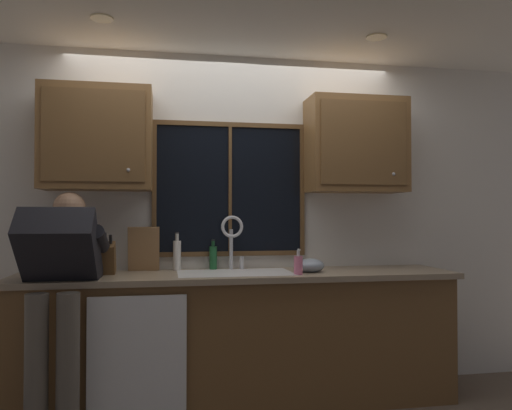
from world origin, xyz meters
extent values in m
cube|color=silver|center=(0.00, 0.06, 1.27)|extent=(5.41, 0.12, 2.55)
cylinder|color=#FFEAB2|center=(-0.90, -0.60, 2.54)|extent=(0.14, 0.14, 0.01)
cylinder|color=#FFEAB2|center=(0.90, -0.60, 2.54)|extent=(0.14, 0.14, 0.01)
cube|color=black|center=(-0.03, -0.01, 1.52)|extent=(1.10, 0.02, 0.95)
cube|color=brown|center=(-0.03, -0.02, 2.02)|extent=(1.17, 0.02, 0.04)
cube|color=brown|center=(-0.03, -0.02, 1.03)|extent=(1.17, 0.02, 0.04)
cube|color=brown|center=(-0.60, -0.02, 1.52)|extent=(0.03, 0.02, 0.95)
cube|color=brown|center=(0.54, -0.02, 1.52)|extent=(0.03, 0.02, 0.95)
cube|color=brown|center=(-0.03, -0.02, 1.52)|extent=(0.02, 0.02, 0.95)
cube|color=brown|center=(0.00, -0.29, 0.44)|extent=(3.01, 0.58, 0.88)
cube|color=gray|center=(0.00, -0.31, 0.90)|extent=(3.07, 0.62, 0.04)
cube|color=white|center=(-0.68, -0.61, 0.46)|extent=(0.60, 0.02, 0.74)
cube|color=brown|center=(-0.98, -0.17, 1.86)|extent=(0.75, 0.33, 0.72)
cube|color=brown|center=(-0.98, -0.34, 1.86)|extent=(0.67, 0.01, 0.62)
sphere|color=#B2B2B7|center=(-0.76, -0.34, 1.63)|extent=(0.02, 0.02, 0.02)
cube|color=brown|center=(0.92, -0.17, 1.86)|extent=(0.75, 0.33, 0.72)
cube|color=brown|center=(0.92, -0.34, 1.86)|extent=(0.67, 0.01, 0.62)
sphere|color=#B2B2B7|center=(1.15, -0.34, 1.63)|extent=(0.02, 0.02, 0.02)
cube|color=silver|center=(-0.03, -0.30, 0.91)|extent=(0.80, 0.46, 0.02)
cube|color=beige|center=(-0.23, -0.30, 0.81)|extent=(0.36, 0.42, 0.20)
cube|color=beige|center=(0.17, -0.30, 0.81)|extent=(0.36, 0.42, 0.20)
cube|color=silver|center=(-0.03, -0.30, 0.81)|extent=(0.04, 0.42, 0.20)
cylinder|color=silver|center=(-0.03, -0.08, 1.07)|extent=(0.03, 0.03, 0.30)
torus|color=silver|center=(-0.03, -0.14, 1.24)|extent=(0.16, 0.02, 0.16)
cylinder|color=silver|center=(0.05, -0.08, 0.97)|extent=(0.03, 0.03, 0.09)
cylinder|color=#595147|center=(-1.23, -0.76, 0.44)|extent=(0.13, 0.13, 0.88)
cylinder|color=#595147|center=(-1.06, -0.76, 0.44)|extent=(0.13, 0.13, 0.88)
cube|color=black|center=(-1.14, -0.56, 1.09)|extent=(0.44, 0.56, 0.57)
sphere|color=#A57A5B|center=(-1.14, -0.29, 1.38)|extent=(0.21, 0.21, 0.21)
cylinder|color=black|center=(-1.36, -0.38, 1.14)|extent=(0.09, 0.52, 0.26)
cylinder|color=black|center=(-0.92, -0.38, 1.14)|extent=(0.09, 0.52, 0.26)
cube|color=brown|center=(-0.91, -0.25, 1.02)|extent=(0.12, 0.18, 0.25)
cylinder|color=black|center=(-0.95, -0.31, 1.18)|extent=(0.02, 0.05, 0.09)
cylinder|color=black|center=(-0.91, -0.30, 1.17)|extent=(0.02, 0.04, 0.08)
cylinder|color=black|center=(-0.88, -0.30, 1.16)|extent=(0.02, 0.04, 0.06)
cube|color=#997047|center=(-0.67, -0.08, 1.08)|extent=(0.22, 0.09, 0.32)
ellipsoid|color=#8C99A8|center=(0.51, -0.34, 0.97)|extent=(0.20, 0.20, 0.10)
cylinder|color=pink|center=(0.38, -0.47, 0.98)|extent=(0.06, 0.06, 0.13)
cylinder|color=silver|center=(0.38, -0.47, 1.07)|extent=(0.02, 0.02, 0.04)
cylinder|color=silver|center=(0.38, -0.49, 1.09)|extent=(0.01, 0.04, 0.01)
cylinder|color=#1E592D|center=(-0.16, -0.06, 1.01)|extent=(0.06, 0.06, 0.17)
cylinder|color=#184724|center=(-0.16, -0.06, 1.11)|extent=(0.03, 0.03, 0.04)
cylinder|color=black|center=(-0.16, -0.06, 1.14)|extent=(0.03, 0.03, 0.01)
cylinder|color=silver|center=(-0.43, -0.07, 1.03)|extent=(0.06, 0.06, 0.22)
cylinder|color=#B3AFA7|center=(-0.43, -0.07, 1.16)|extent=(0.03, 0.03, 0.05)
cylinder|color=black|center=(-0.43, -0.07, 1.20)|extent=(0.03, 0.03, 0.01)
camera|label=1|loc=(-0.51, -3.75, 1.33)|focal=34.67mm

